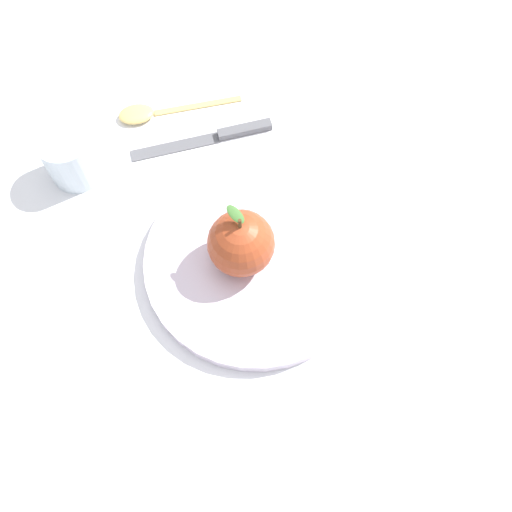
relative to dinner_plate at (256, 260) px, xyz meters
name	(u,v)px	position (x,y,z in m)	size (l,w,h in m)	color
ground_plane	(246,231)	(0.04, -0.01, -0.01)	(2.40, 2.40, 0.00)	silver
dinner_plate	(256,260)	(0.00, 0.00, 0.00)	(0.26, 0.26, 0.02)	silver
apple	(241,243)	(0.01, 0.02, 0.04)	(0.07, 0.07, 0.09)	#9E3D1E
cup	(70,156)	(0.22, 0.14, 0.03)	(0.07, 0.07, 0.07)	silver
knife	(215,137)	(0.19, -0.04, -0.01)	(0.05, 0.19, 0.01)	#59595E
spoon	(150,112)	(0.27, 0.03, -0.01)	(0.06, 0.17, 0.01)	#D8B766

